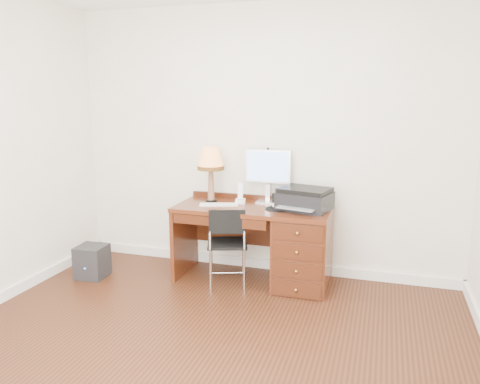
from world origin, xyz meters
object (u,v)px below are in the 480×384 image
(chair, at_px, (225,239))
(leg_lamp, at_px, (211,162))
(phone, at_px, (240,197))
(equipment_box, at_px, (92,261))
(desk, at_px, (285,243))
(monitor, at_px, (268,169))
(printer, at_px, (305,199))

(chair, bearing_deg, leg_lamp, 109.23)
(leg_lamp, relative_size, phone, 2.69)
(phone, height_order, equipment_box, phone)
(phone, xyz_separation_m, equipment_box, (-1.41, -0.51, -0.65))
(chair, bearing_deg, desk, 7.39)
(leg_lamp, distance_m, equipment_box, 1.57)
(monitor, relative_size, leg_lamp, 0.96)
(monitor, distance_m, printer, 0.52)
(phone, bearing_deg, leg_lamp, 169.72)
(phone, bearing_deg, chair, -108.60)
(leg_lamp, distance_m, phone, 0.46)
(desk, bearing_deg, chair, -153.94)
(phone, bearing_deg, desk, -22.64)
(phone, bearing_deg, printer, -17.13)
(leg_lamp, bearing_deg, equipment_box, -155.51)
(printer, xyz_separation_m, equipment_box, (-2.07, -0.45, -0.69))
(desk, height_order, printer, printer)
(desk, bearing_deg, phone, 168.96)
(monitor, height_order, printer, monitor)
(chair, distance_m, equipment_box, 1.41)
(printer, height_order, equipment_box, printer)
(chair, bearing_deg, monitor, 41.48)
(printer, relative_size, phone, 2.62)
(desk, distance_m, printer, 0.47)
(desk, xyz_separation_m, printer, (0.18, 0.03, 0.44))
(leg_lamp, height_order, chair, leg_lamp)
(desk, relative_size, monitor, 2.83)
(printer, xyz_separation_m, phone, (-0.65, 0.06, -0.04))
(printer, bearing_deg, desk, -156.75)
(desk, height_order, chair, chair)
(equipment_box, bearing_deg, leg_lamp, 20.08)
(monitor, relative_size, phone, 2.57)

